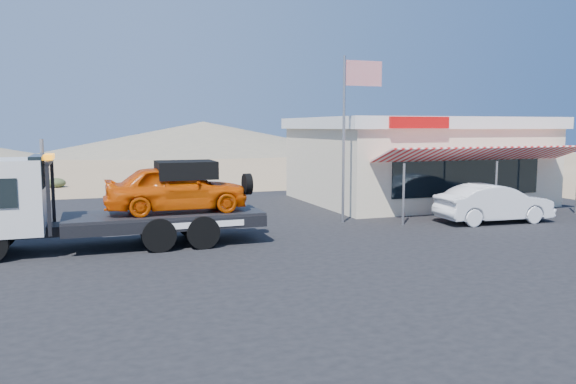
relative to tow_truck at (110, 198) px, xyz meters
name	(u,v)px	position (x,y,z in m)	size (l,w,h in m)	color
ground	(253,260)	(3.45, -2.84, -1.47)	(120.00, 120.00, 0.00)	#917552
asphalt_lot	(287,235)	(5.45, 0.16, -1.46)	(32.00, 24.00, 0.02)	black
tow_truck	(110,198)	(0.00, 0.00, 0.00)	(8.17, 2.42, 2.73)	black
white_sedan	(494,203)	(13.38, -0.15, -0.75)	(1.48, 4.25, 1.40)	silver
jerky_store	(415,159)	(13.95, 6.14, 0.52)	(10.40, 9.97, 3.90)	beige
flagpole	(350,120)	(8.38, 1.66, 2.29)	(1.55, 0.10, 6.00)	#99999E
distant_hills	(34,141)	(-6.32, 52.30, 0.41)	(126.00, 48.00, 4.20)	#726B59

